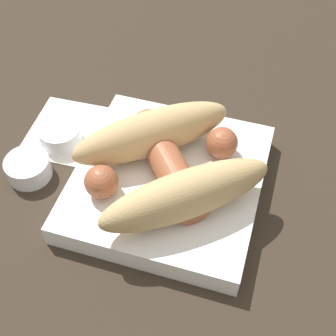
# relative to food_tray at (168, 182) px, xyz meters

# --- Properties ---
(ground_plane) EXTENTS (3.00, 3.00, 0.00)m
(ground_plane) POSITION_rel_food_tray_xyz_m (0.00, 0.00, -0.01)
(ground_plane) COLOR #33281E
(food_tray) EXTENTS (0.20, 0.19, 0.03)m
(food_tray) POSITION_rel_food_tray_xyz_m (0.00, 0.00, 0.00)
(food_tray) COLOR white
(food_tray) RESTS_ON ground_plane
(bread_roll) EXTENTS (0.21, 0.22, 0.05)m
(bread_roll) POSITION_rel_food_tray_xyz_m (-0.01, -0.00, 0.04)
(bread_roll) COLOR tan
(bread_roll) RESTS_ON food_tray
(sausage) EXTENTS (0.12, 0.14, 0.03)m
(sausage) POSITION_rel_food_tray_xyz_m (0.00, 0.00, 0.03)
(sausage) COLOR #9E5638
(sausage) RESTS_ON food_tray
(pickled_veggies) EXTENTS (0.07, 0.08, 0.01)m
(pickled_veggies) POSITION_rel_food_tray_xyz_m (0.04, 0.03, 0.02)
(pickled_veggies) COLOR orange
(pickled_veggies) RESTS_ON food_tray
(napkin) EXTENTS (0.11, 0.11, 0.00)m
(napkin) POSITION_rel_food_tray_xyz_m (0.05, 0.14, -0.01)
(napkin) COLOR white
(napkin) RESTS_ON ground_plane
(condiment_cup_near) EXTENTS (0.05, 0.05, 0.02)m
(condiment_cup_near) POSITION_rel_food_tray_xyz_m (0.03, 0.14, -0.00)
(condiment_cup_near) COLOR white
(condiment_cup_near) RESTS_ON ground_plane
(condiment_cup_far) EXTENTS (0.05, 0.05, 0.02)m
(condiment_cup_far) POSITION_rel_food_tray_xyz_m (-0.03, 0.15, -0.00)
(condiment_cup_far) COLOR white
(condiment_cup_far) RESTS_ON ground_plane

